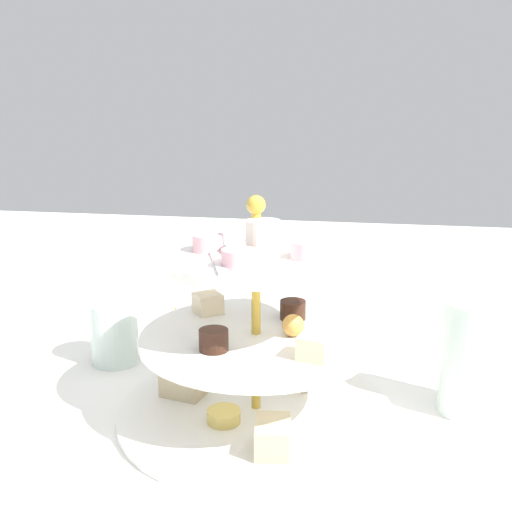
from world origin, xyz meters
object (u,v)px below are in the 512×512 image
object	(u,v)px
water_glass_tall_right	(471,358)
teacup_with_saucer	(194,322)
tiered_serving_stand	(256,353)
butter_knife_right	(334,330)
water_glass_short_left	(114,333)

from	to	relation	value
water_glass_tall_right	teacup_with_saucer	size ratio (longest dim) A/B	1.45
tiered_serving_stand	water_glass_tall_right	size ratio (longest dim) A/B	2.37
teacup_with_saucer	butter_knife_right	bearing A→B (deg)	108.46
teacup_with_saucer	butter_knife_right	distance (m)	0.22
water_glass_short_left	teacup_with_saucer	xyz separation A→B (m)	(-0.11, 0.08, -0.02)
water_glass_tall_right	teacup_with_saucer	world-z (taller)	water_glass_tall_right
water_glass_tall_right	water_glass_short_left	distance (m)	0.45
water_glass_tall_right	tiered_serving_stand	bearing A→B (deg)	-76.70
water_glass_short_left	teacup_with_saucer	bearing A→B (deg)	142.55
water_glass_tall_right	teacup_with_saucer	bearing A→B (deg)	-113.41
butter_knife_right	water_glass_short_left	bearing A→B (deg)	54.33
tiered_serving_stand	teacup_with_saucer	world-z (taller)	tiered_serving_stand
water_glass_short_left	butter_knife_right	distance (m)	0.34
teacup_with_saucer	butter_knife_right	world-z (taller)	teacup_with_saucer
teacup_with_saucer	tiered_serving_stand	bearing A→B (deg)	31.98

